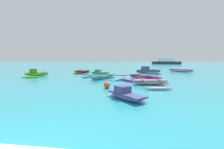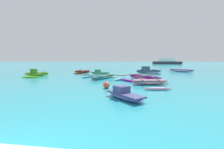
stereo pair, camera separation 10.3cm
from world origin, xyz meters
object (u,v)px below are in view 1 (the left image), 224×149
Objects in this scene: moored_boat_5 at (150,82)px; moored_boat_6 at (148,71)px; moored_boat_0 at (103,77)px; moored_boat_7 at (142,77)px; moored_boat_3 at (82,72)px; moored_boat_1 at (181,70)px; moored_boat_4 at (126,95)px; mooring_buoy_0 at (107,85)px; moored_boat_8 at (100,72)px; distant_ferry at (166,62)px; moored_boat_2 at (36,74)px.

moored_boat_5 is 1.21× the size of moored_boat_6.
moored_boat_0 is at bearing 137.22° from moored_boat_5.
moored_boat_7 is at bearing -112.21° from moored_boat_6.
moored_boat_5 is at bearing -99.29° from moored_boat_0.
moored_boat_3 is 12.80m from moored_boat_5.
moored_boat_4 reaches higher than moored_boat_1.
moored_boat_1 is 12.20m from moored_boat_7.
moored_boat_0 is 3.98m from moored_boat_7.
moored_boat_4 is at bearing -78.60° from moored_boat_1.
moored_boat_1 is 1.54× the size of moored_boat_4.
moored_boat_4 is at bearing -112.24° from moored_boat_6.
moored_boat_3 is at bearing 116.39° from mooring_buoy_0.
moored_boat_3 is 1.38× the size of moored_boat_8.
moored_boat_4 is at bearing -104.46° from distant_ferry.
moored_boat_3 is at bearing 125.40° from moored_boat_5.
moored_boat_8 is (-6.68, -2.60, -0.10)m from moored_boat_6.
moored_boat_1 is at bearing 55.95° from moored_boat_5.
moored_boat_2 reaches higher than moored_boat_8.
moored_boat_0 is 8.12m from moored_boat_4.
moored_boat_7 is at bearing -68.02° from moored_boat_0.
moored_boat_2 is 1.72× the size of moored_boat_8.
moored_boat_4 is at bearing -135.55° from moored_boat_0.
distant_ferry is at bearing 117.05° from moored_boat_1.
moored_boat_5 is 9.62m from moored_boat_8.
moored_boat_4 is 4.95m from moored_boat_5.
moored_boat_1 is 38.23m from distant_ferry.
moored_boat_8 is (-12.12, -5.24, -0.03)m from moored_boat_1.
moored_boat_1 is 17.71m from mooring_buoy_0.
moored_boat_2 is 7.86m from moored_boat_8.
moored_boat_1 is 0.81× the size of moored_boat_7.
distant_ferry reaches higher than moored_boat_0.
moored_boat_8 reaches higher than mooring_buoy_0.
moored_boat_6 reaches higher than moored_boat_7.
distant_ferry is at bearing 42.23° from moored_boat_2.
moored_boat_5 is 2.85m from moored_boat_7.
distant_ferry is at bearing 73.43° from mooring_buoy_0.
moored_boat_3 is 0.96× the size of moored_boat_6.
moored_boat_5 is at bearing -79.90° from moored_boat_1.
moored_boat_1 reaches higher than moored_boat_0.
moored_boat_1 is 19.36m from moored_boat_4.
moored_boat_0 is 1.00× the size of moored_boat_5.
distant_ferry is (18.24, 42.97, 0.77)m from moored_boat_8.
moored_boat_8 is at bearing 4.17° from moored_boat_2.
moored_boat_5 is 10.22× the size of mooring_buoy_0.
moored_boat_3 is at bearing 162.75° from moored_boat_8.
moored_boat_8 is (7.24, 3.07, -0.05)m from moored_boat_2.
moored_boat_6 is at bearing 76.99° from moored_boat_5.
moored_boat_7 is (8.35, -6.50, 0.05)m from moored_boat_3.
moored_boat_6 is 12.94m from mooring_buoy_0.
moored_boat_8 is at bearing -177.93° from moored_boat_7.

